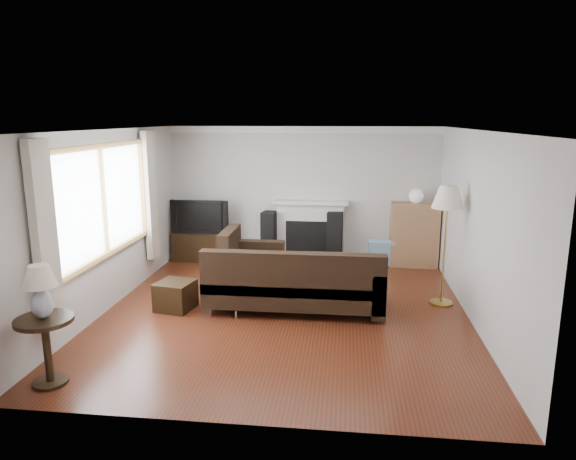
# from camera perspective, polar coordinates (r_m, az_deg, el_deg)

# --- Properties ---
(room) EXTENTS (5.10, 5.60, 2.54)m
(room) POSITION_cam_1_polar(r_m,az_deg,el_deg) (6.93, -0.28, 0.68)
(room) COLOR #522212
(room) RESTS_ON ground
(window) EXTENTS (0.12, 2.74, 1.54)m
(window) POSITION_cam_1_polar(r_m,az_deg,el_deg) (7.39, -19.73, 3.05)
(window) COLOR olive
(window) RESTS_ON room
(curtain_near) EXTENTS (0.10, 0.35, 2.10)m
(curtain_near) POSITION_cam_1_polar(r_m,az_deg,el_deg) (6.09, -25.44, -0.75)
(curtain_near) COLOR beige
(curtain_near) RESTS_ON room
(curtain_far) EXTENTS (0.10, 0.35, 2.10)m
(curtain_far) POSITION_cam_1_polar(r_m,az_deg,el_deg) (8.77, -15.02, 3.73)
(curtain_far) COLOR beige
(curtain_far) RESTS_ON room
(fireplace) EXTENTS (1.40, 0.26, 1.15)m
(fireplace) POSITION_cam_1_polar(r_m,az_deg,el_deg) (9.63, 2.48, -0.10)
(fireplace) COLOR white
(fireplace) RESTS_ON room
(tv_stand) EXTENTS (1.07, 0.48, 0.54)m
(tv_stand) POSITION_cam_1_polar(r_m,az_deg,el_deg) (9.90, -9.48, -1.74)
(tv_stand) COLOR black
(tv_stand) RESTS_ON ground
(television) EXTENTS (1.09, 0.14, 0.63)m
(television) POSITION_cam_1_polar(r_m,az_deg,el_deg) (9.77, -9.61, 1.58)
(television) COLOR black
(television) RESTS_ON tv_stand
(speaker_left) EXTENTS (0.31, 0.35, 0.94)m
(speaker_left) POSITION_cam_1_polar(r_m,az_deg,el_deg) (9.64, -2.06, -0.71)
(speaker_left) COLOR black
(speaker_left) RESTS_ON ground
(speaker_right) EXTENTS (0.31, 0.36, 0.97)m
(speaker_right) POSITION_cam_1_polar(r_m,az_deg,el_deg) (9.53, 5.26, -0.82)
(speaker_right) COLOR black
(speaker_right) RESTS_ON ground
(bookshelf) EXTENTS (0.84, 0.40, 1.16)m
(bookshelf) POSITION_cam_1_polar(r_m,az_deg,el_deg) (9.57, 13.84, -0.50)
(bookshelf) COLOR #9D6F49
(bookshelf) RESTS_ON ground
(globe_lamp) EXTENTS (0.26, 0.26, 0.26)m
(globe_lamp) POSITION_cam_1_polar(r_m,az_deg,el_deg) (9.44, 14.06, 3.69)
(globe_lamp) COLOR white
(globe_lamp) RESTS_ON bookshelf
(sectional_sofa) EXTENTS (2.68, 1.95, 0.86)m
(sectional_sofa) POSITION_cam_1_polar(r_m,az_deg,el_deg) (7.21, 0.78, -5.58)
(sectional_sofa) COLOR black
(sectional_sofa) RESTS_ON ground
(coffee_table) EXTENTS (1.08, 0.61, 0.41)m
(coffee_table) POSITION_cam_1_polar(r_m,az_deg,el_deg) (8.58, 3.13, -4.20)
(coffee_table) COLOR olive
(coffee_table) RESTS_ON ground
(footstool) EXTENTS (0.56, 0.56, 0.40)m
(footstool) POSITION_cam_1_polar(r_m,az_deg,el_deg) (7.47, -12.39, -7.11)
(footstool) COLOR black
(footstool) RESTS_ON ground
(floor_lamp) EXTENTS (0.50, 0.50, 1.73)m
(floor_lamp) POSITION_cam_1_polar(r_m,az_deg,el_deg) (7.63, 17.02, -1.73)
(floor_lamp) COLOR #A88E3A
(floor_lamp) RESTS_ON ground
(side_table) EXTENTS (0.57, 0.57, 0.71)m
(side_table) POSITION_cam_1_polar(r_m,az_deg,el_deg) (5.84, -25.18, -12.08)
(side_table) COLOR black
(side_table) RESTS_ON ground
(table_lamp) EXTENTS (0.33, 0.33, 0.54)m
(table_lamp) POSITION_cam_1_polar(r_m,az_deg,el_deg) (5.62, -25.76, -6.25)
(table_lamp) COLOR silver
(table_lamp) RESTS_ON side_table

